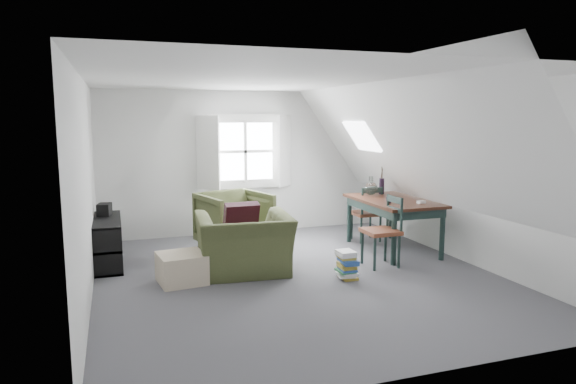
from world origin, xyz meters
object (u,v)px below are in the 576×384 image
object	(u,v)px
armchair_far	(235,249)
magazine_stack	(347,265)
armchair_near	(244,273)
dining_chair_far	(367,213)
media_shelf	(106,245)
dining_table	(393,206)
ottoman	(182,268)
dining_chair_near	(383,230)

from	to	relation	value
armchair_far	magazine_stack	xyz separation A→B (m)	(1.02, -1.94, 0.18)
armchair_near	armchair_far	xyz separation A→B (m)	(0.16, 1.28, 0.00)
dining_chair_far	media_shelf	world-z (taller)	dining_chair_far
armchair_near	media_shelf	bearing A→B (deg)	-24.16
media_shelf	magazine_stack	world-z (taller)	media_shelf
armchair_far	dining_table	distance (m)	2.55
dining_table	armchair_near	bearing A→B (deg)	-171.43
ottoman	armchair_far	bearing A→B (deg)	54.79
armchair_far	ottoman	world-z (taller)	armchair_far
ottoman	dining_chair_far	world-z (taller)	dining_chair_far
ottoman	media_shelf	distance (m)	1.42
armchair_near	ottoman	xyz separation A→B (m)	(-0.83, -0.13, 0.18)
armchair_near	dining_chair_far	distance (m)	2.64
armchair_far	dining_chair_near	distance (m)	2.40
media_shelf	dining_chair_far	bearing A→B (deg)	-1.49
armchair_far	dining_chair_near	bearing A→B (deg)	-57.82
armchair_far	ottoman	bearing A→B (deg)	-141.04
ottoman	media_shelf	xyz separation A→B (m)	(-0.90, 1.10, 0.11)
ottoman	magazine_stack	xyz separation A→B (m)	(2.02, -0.52, -0.00)
armchair_far	dining_chair_far	xyz separation A→B (m)	(2.20, -0.21, 0.48)
dining_table	dining_chair_near	distance (m)	0.90
ottoman	dining_chair_far	distance (m)	3.43
ottoman	dining_chair_far	xyz separation A→B (m)	(3.20, 1.20, 0.30)
armchair_near	media_shelf	size ratio (longest dim) A/B	0.95
dining_table	media_shelf	bearing A→B (deg)	171.58
dining_chair_near	magazine_stack	bearing A→B (deg)	-63.30
ottoman	dining_chair_far	size ratio (longest dim) A/B	0.60
magazine_stack	armchair_far	bearing A→B (deg)	117.84
dining_chair_far	dining_chair_near	xyz separation A→B (m)	(-0.46, -1.35, 0.03)
dining_chair_far	magazine_stack	distance (m)	2.11
dining_table	armchair_far	bearing A→B (deg)	158.29
armchair_near	dining_table	xyz separation A→B (m)	(2.45, 0.40, 0.69)
ottoman	dining_chair_near	world-z (taller)	dining_chair_near
dining_chair_near	armchair_far	bearing A→B (deg)	-132.38
armchair_near	armchair_far	size ratio (longest dim) A/B	1.22
media_shelf	armchair_near	bearing A→B (deg)	-32.06
dining_chair_near	media_shelf	xyz separation A→B (m)	(-3.64, 1.25, -0.21)
media_shelf	armchair_far	bearing A→B (deg)	6.50
armchair_far	media_shelf	distance (m)	1.94
armchair_near	armchair_far	bearing A→B (deg)	-92.23
armchair_near	dining_chair_far	size ratio (longest dim) A/B	1.31
ottoman	armchair_near	bearing A→B (deg)	9.05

